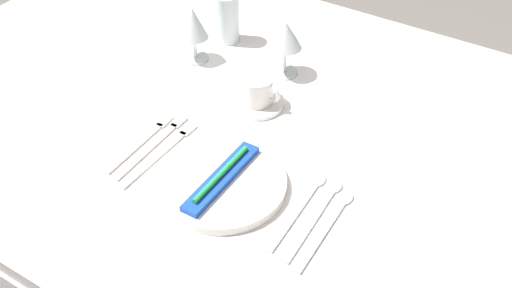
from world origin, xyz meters
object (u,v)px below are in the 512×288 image
at_px(fork_inner, 155,144).
at_px(drink_tumbler, 227,18).
at_px(fork_salad, 143,140).
at_px(spoon_dessert, 320,209).
at_px(spoon_tea, 331,219).
at_px(wine_glass_left, 193,25).
at_px(fork_outer, 163,152).
at_px(spoon_soup, 304,201).
at_px(dinner_plate, 222,184).
at_px(toothbrush_package, 221,177).
at_px(wine_glass_centre, 285,37).
at_px(coffee_cup_left, 257,90).

relative_size(fork_inner, drink_tumbler, 1.83).
relative_size(fork_salad, spoon_dessert, 0.91).
distance_m(spoon_tea, wine_glass_left, 0.60).
bearing_deg(fork_outer, spoon_soup, 5.73).
relative_size(dinner_plate, drink_tumbler, 1.98).
bearing_deg(toothbrush_package, dinner_plate, 180.00).
relative_size(toothbrush_package, fork_salad, 1.02).
bearing_deg(drink_tumbler, toothbrush_package, -56.93).
bearing_deg(wine_glass_centre, fork_outer, -99.47).
xyz_separation_m(dinner_plate, coffee_cup_left, (-0.08, 0.25, 0.03)).
xyz_separation_m(dinner_plate, toothbrush_package, (0.00, 0.00, 0.02)).
bearing_deg(dinner_plate, spoon_tea, 9.18).
distance_m(spoon_dessert, coffee_cup_left, 0.34).
xyz_separation_m(spoon_tea, wine_glass_left, (-0.52, 0.30, 0.09)).
height_order(fork_salad, spoon_soup, spoon_soup).
xyz_separation_m(fork_outer, wine_glass_left, (-0.15, 0.31, 0.09)).
height_order(fork_inner, coffee_cup_left, coffee_cup_left).
bearing_deg(fork_salad, wine_glass_left, 106.89).
xyz_separation_m(dinner_plate, fork_outer, (-0.16, 0.02, -0.01)).
distance_m(dinner_plate, coffee_cup_left, 0.27).
relative_size(dinner_plate, fork_inner, 1.08).
xyz_separation_m(fork_outer, fork_salad, (-0.06, 0.00, 0.00)).
relative_size(fork_inner, wine_glass_left, 1.64).
xyz_separation_m(fork_inner, spoon_dessert, (0.37, 0.02, -0.00)).
bearing_deg(coffee_cup_left, fork_salad, -119.55).
height_order(toothbrush_package, fork_salad, toothbrush_package).
bearing_deg(spoon_dessert, drink_tumbler, 139.89).
height_order(spoon_dessert, spoon_tea, same).
height_order(wine_glass_centre, drink_tumbler, wine_glass_centre).
distance_m(spoon_dessert, wine_glass_left, 0.57).
bearing_deg(drink_tumbler, wine_glass_centre, -15.26).
distance_m(fork_outer, fork_salad, 0.06).
bearing_deg(spoon_soup, fork_inner, -176.53).
height_order(spoon_soup, wine_glass_left, wine_glass_left).
distance_m(dinner_plate, toothbrush_package, 0.02).
relative_size(spoon_dessert, wine_glass_left, 1.65).
bearing_deg(coffee_cup_left, fork_outer, -107.60).
distance_m(fork_salad, spoon_soup, 0.36).
distance_m(fork_inner, wine_glass_centre, 0.39).
height_order(coffee_cup_left, wine_glass_centre, wine_glass_centre).
distance_m(fork_inner, fork_salad, 0.03).
bearing_deg(spoon_tea, fork_inner, -179.16).
bearing_deg(wine_glass_left, drink_tumbler, 82.59).
xyz_separation_m(fork_outer, spoon_tea, (0.37, 0.02, 0.00)).
xyz_separation_m(spoon_soup, spoon_tea, (0.06, -0.01, 0.00)).
bearing_deg(fork_inner, drink_tumbler, 104.07).
relative_size(toothbrush_package, wine_glass_centre, 1.55).
relative_size(fork_inner, spoon_dessert, 0.99).
height_order(fork_outer, coffee_cup_left, coffee_cup_left).
height_order(fork_outer, fork_salad, same).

